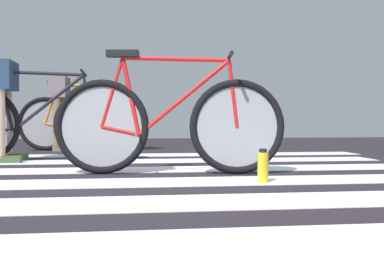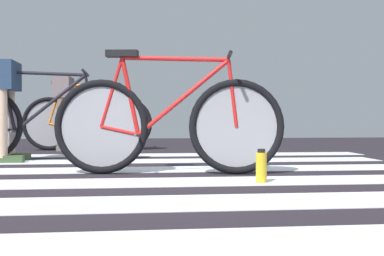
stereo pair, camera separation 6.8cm
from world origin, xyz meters
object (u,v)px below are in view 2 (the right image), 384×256
bicycle_3_of_3 (87,122)px  bicycle_2_of_3 (39,122)px  cyclist_3_of_3 (64,103)px  water_bottle (261,167)px  bicycle_1_of_3 (168,123)px  cyclist_2_of_3 (6,97)px

bicycle_3_of_3 → bicycle_2_of_3: bearing=-98.0°
bicycle_3_of_3 → cyclist_3_of_3: cyclist_3_of_3 is taller
bicycle_3_of_3 → water_bottle: bicycle_3_of_3 is taller
bicycle_3_of_3 → cyclist_3_of_3: size_ratio=1.77×
cyclist_3_of_3 → water_bottle: 3.88m
bicycle_1_of_3 → water_bottle: size_ratio=7.76×
bicycle_1_of_3 → bicycle_3_of_3: size_ratio=1.00×
cyclist_2_of_3 → water_bottle: 2.78m
water_bottle → bicycle_2_of_3: bearing=135.7°
bicycle_2_of_3 → cyclist_2_of_3: 0.40m
bicycle_3_of_3 → cyclist_3_of_3: (-0.31, 0.01, 0.25)m
bicycle_2_of_3 → cyclist_2_of_3: bearing=-180.0°
bicycle_1_of_3 → cyclist_2_of_3: 1.95m
bicycle_3_of_3 → water_bottle: (1.52, -3.38, -0.28)m
cyclist_2_of_3 → bicycle_3_of_3: cyclist_2_of_3 is taller
cyclist_2_of_3 → bicycle_3_of_3: 1.75m
water_bottle → bicycle_1_of_3: bearing=136.2°
bicycle_1_of_3 → bicycle_2_of_3: bearing=142.7°
bicycle_1_of_3 → bicycle_2_of_3: 1.71m
bicycle_2_of_3 → bicycle_1_of_3: bearing=-46.2°
bicycle_1_of_3 → cyclist_2_of_3: (-1.53, 1.19, 0.25)m
cyclist_3_of_3 → bicycle_3_of_3: bearing=0.0°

